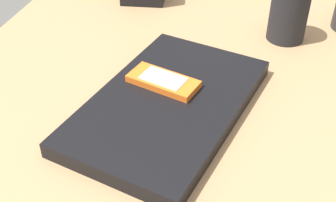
% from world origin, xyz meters
% --- Properties ---
extents(desk_surface, '(1.20, 0.80, 0.03)m').
position_xyz_m(desk_surface, '(0.00, 0.00, 0.01)').
color(desk_surface, '#9E7751').
rests_on(desk_surface, ground).
extents(laptop_closed, '(0.39, 0.29, 0.03)m').
position_xyz_m(laptop_closed, '(-0.03, -0.01, 0.04)').
color(laptop_closed, black).
rests_on(laptop_closed, desk_surface).
extents(cell_phone_on_laptop, '(0.08, 0.12, 0.01)m').
position_xyz_m(cell_phone_on_laptop, '(0.01, 0.01, 0.06)').
color(cell_phone_on_laptop, orange).
rests_on(cell_phone_on_laptop, laptop_closed).
extents(pen_cup, '(0.07, 0.07, 0.10)m').
position_xyz_m(pen_cup, '(0.26, -0.18, 0.08)').
color(pen_cup, black).
rests_on(pen_cup, desk_surface).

